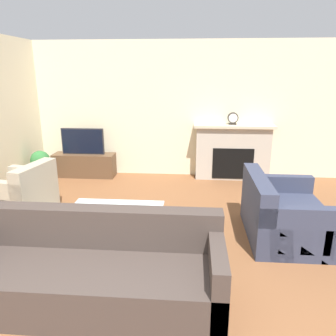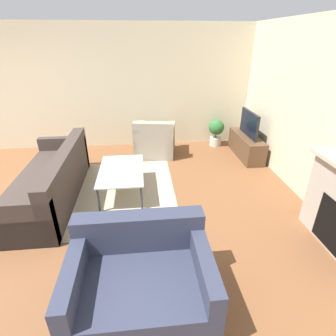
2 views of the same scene
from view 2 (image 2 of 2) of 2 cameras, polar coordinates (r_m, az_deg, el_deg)
wall_back at (r=4.55m, az=29.50°, el=10.05°), size 8.16×0.06×2.70m
wall_left at (r=6.29m, az=-6.07°, el=16.92°), size 0.06×8.11×2.70m
area_rug at (r=4.60m, az=-10.76°, el=-5.14°), size 2.38×1.92×0.00m
tv_stand at (r=6.06m, az=16.66°, el=4.66°), size 1.25×0.39×0.48m
tv at (r=5.91m, az=17.27°, el=9.19°), size 0.87×0.06×0.53m
couch_sectional at (r=4.62m, az=-24.15°, el=-2.92°), size 2.38×0.88×0.82m
couch_loveseat at (r=2.74m, az=-5.86°, el=-23.38°), size 0.98×1.30×0.82m
armchair_by_window at (r=5.87m, az=-2.85°, el=5.73°), size 0.93×0.97×0.82m
coffee_table at (r=4.40m, az=-10.13°, el=-0.75°), size 1.18×0.72×0.43m
potted_plant at (r=6.47m, az=10.44°, el=8.01°), size 0.37×0.37×0.64m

